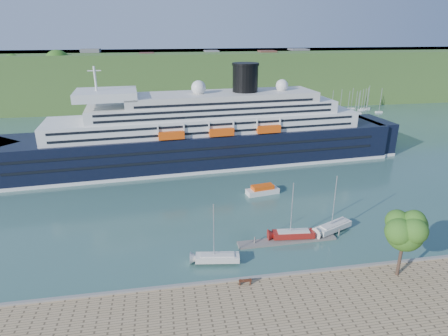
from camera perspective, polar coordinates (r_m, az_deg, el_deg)
ground at (r=56.97m, az=8.25°, el=-16.62°), size 400.00×400.00×0.00m
far_hillside at (r=189.88m, az=-5.18°, el=13.67°), size 400.00×50.00×24.00m
quay_coping at (r=56.14m, az=8.37°, el=-15.80°), size 220.00×0.50×0.30m
cruise_ship at (r=97.72m, az=-3.80°, el=7.95°), size 117.34×25.46×26.14m
park_bench at (r=53.92m, az=3.23°, el=-16.75°), size 1.83×0.85×1.15m
promenade_tree at (r=58.37m, az=25.64°, el=-10.03°), size 6.66×6.66×11.03m
floating_pontoon at (r=65.96m, az=9.57°, el=-10.85°), size 17.16×2.37×0.38m
sailboat_white_near at (r=57.30m, az=-1.03°, el=-10.31°), size 7.72×3.17×9.69m
sailboat_red at (r=64.43m, az=10.73°, el=-6.78°), size 8.00×2.87×10.12m
sailboat_white_far at (r=68.34m, az=16.69°, el=-5.53°), size 8.28×5.34×10.42m
tender_launch at (r=82.74m, az=5.89°, el=-3.28°), size 7.60×3.68×2.01m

